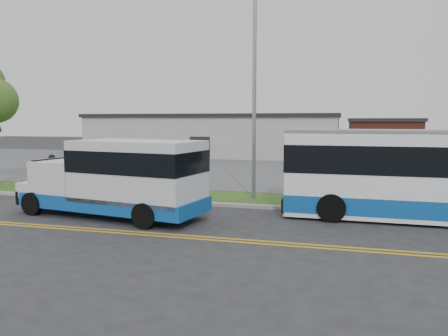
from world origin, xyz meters
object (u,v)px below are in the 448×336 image
(pedestrian, at_px, (53,173))
(parked_car_a, at_px, (152,162))
(streetlight_near, at_px, (254,86))
(parked_car_b, at_px, (107,161))
(shuttle_bus, at_px, (121,176))

(pedestrian, xyz_separation_m, parked_car_a, (1.29, 9.07, -0.23))
(streetlight_near, distance_m, parked_car_a, 12.85)
(parked_car_a, bearing_deg, parked_car_b, -161.63)
(streetlight_near, bearing_deg, shuttle_bus, -132.14)
(pedestrian, xyz_separation_m, parked_car_b, (-2.24, 9.04, -0.21))
(parked_car_b, bearing_deg, parked_car_a, 18.66)
(streetlight_near, height_order, shuttle_bus, streetlight_near)
(parked_car_a, bearing_deg, shuttle_bus, -52.36)
(parked_car_a, height_order, parked_car_b, parked_car_b)
(streetlight_near, distance_m, parked_car_b, 15.47)
(pedestrian, height_order, parked_car_b, pedestrian)
(shuttle_bus, relative_size, parked_car_b, 1.55)
(pedestrian, distance_m, parked_car_a, 9.17)
(streetlight_near, bearing_deg, parked_car_a, 136.95)
(streetlight_near, bearing_deg, parked_car_b, 146.37)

